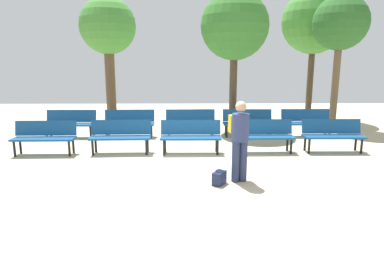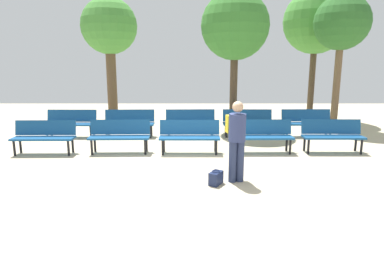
% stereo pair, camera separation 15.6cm
% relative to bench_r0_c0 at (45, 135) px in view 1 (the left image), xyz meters
% --- Properties ---
extents(ground_plane, '(24.34, 24.34, 0.00)m').
position_rel_bench_r0_c0_xyz_m(ground_plane, '(3.89, -1.49, -0.50)').
color(ground_plane, '#BCAD8E').
extents(bench_r0_c0, '(1.61, 0.50, 0.87)m').
position_rel_bench_r0_c0_xyz_m(bench_r0_c0, '(0.00, 0.00, 0.00)').
color(bench_r0_c0, navy).
rests_on(bench_r0_c0, ground_plane).
extents(bench_r0_c1, '(1.61, 0.52, 0.87)m').
position_rel_bench_r0_c0_xyz_m(bench_r0_c1, '(1.98, 0.10, 0.00)').
color(bench_r0_c1, navy).
rests_on(bench_r0_c1, ground_plane).
extents(bench_r0_c2, '(1.60, 0.49, 0.87)m').
position_rel_bench_r0_c0_xyz_m(bench_r0_c2, '(3.85, 0.07, 0.00)').
color(bench_r0_c2, navy).
rests_on(bench_r0_c2, ground_plane).
extents(bench_r0_c3, '(1.61, 0.50, 0.87)m').
position_rel_bench_r0_c0_xyz_m(bench_r0_c3, '(5.80, 0.12, 0.00)').
color(bench_r0_c3, navy).
rests_on(bench_r0_c3, ground_plane).
extents(bench_r0_c4, '(1.60, 0.49, 0.87)m').
position_rel_bench_r0_c0_xyz_m(bench_r0_c4, '(7.70, 0.15, 0.00)').
color(bench_r0_c4, navy).
rests_on(bench_r0_c4, ground_plane).
extents(bench_r1_c0, '(1.61, 0.51, 0.87)m').
position_rel_bench_r0_c0_xyz_m(bench_r1_c0, '(-0.01, 2.00, 0.00)').
color(bench_r1_c0, navy).
rests_on(bench_r1_c0, ground_plane).
extents(bench_r1_c1, '(1.61, 0.52, 0.87)m').
position_rel_bench_r0_c0_xyz_m(bench_r1_c1, '(1.88, 2.01, 0.00)').
color(bench_r1_c1, navy).
rests_on(bench_r1_c1, ground_plane).
extents(bench_r1_c2, '(1.62, 0.53, 0.87)m').
position_rel_bench_r0_c0_xyz_m(bench_r1_c2, '(3.86, 2.05, 0.00)').
color(bench_r1_c2, navy).
rests_on(bench_r1_c2, ground_plane).
extents(bench_r1_c3, '(1.61, 0.51, 0.87)m').
position_rel_bench_r0_c0_xyz_m(bench_r1_c3, '(5.73, 2.06, 0.00)').
color(bench_r1_c3, navy).
rests_on(bench_r1_c3, ground_plane).
extents(bench_r1_c4, '(1.61, 0.51, 0.87)m').
position_rel_bench_r0_c0_xyz_m(bench_r1_c4, '(7.67, 2.08, 0.00)').
color(bench_r1_c4, navy).
rests_on(bench_r1_c4, ground_plane).
extents(tree_0, '(2.33, 2.33, 4.78)m').
position_rel_bench_r0_c0_xyz_m(tree_0, '(5.39, 3.18, 3.08)').
color(tree_0, '#4C3A28').
rests_on(tree_0, ground_plane).
extents(tree_1, '(1.90, 1.90, 4.70)m').
position_rel_bench_r0_c0_xyz_m(tree_1, '(9.12, 3.39, 3.18)').
color(tree_1, brown).
rests_on(tree_1, ground_plane).
extents(tree_2, '(2.29, 2.29, 4.99)m').
position_rel_bench_r0_c0_xyz_m(tree_2, '(0.52, 5.53, 3.25)').
color(tree_2, brown).
rests_on(tree_2, ground_plane).
extents(tree_3, '(2.59, 2.59, 5.30)m').
position_rel_bench_r0_c0_xyz_m(tree_3, '(8.91, 5.33, 3.47)').
color(tree_3, '#4C3A28').
rests_on(tree_3, ground_plane).
extents(visitor_with_backpack, '(0.41, 0.57, 1.65)m').
position_rel_bench_r0_c0_xyz_m(visitor_with_backpack, '(4.81, -2.07, 0.43)').
color(visitor_with_backpack, navy).
rests_on(visitor_with_backpack, ground_plane).
extents(handbag, '(0.32, 0.37, 0.29)m').
position_rel_bench_r0_c0_xyz_m(handbag, '(4.40, -2.27, -0.37)').
color(handbag, '#192347').
rests_on(handbag, ground_plane).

